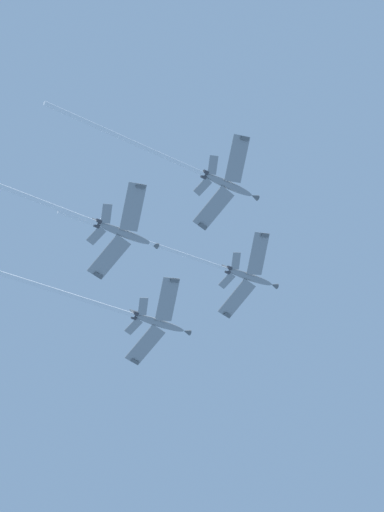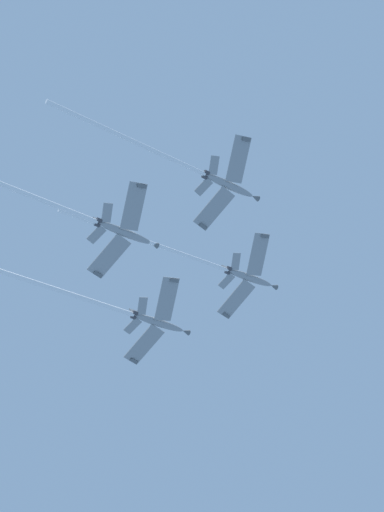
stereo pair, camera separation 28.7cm
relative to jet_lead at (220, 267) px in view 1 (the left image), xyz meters
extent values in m
ellipsoid|color=gray|center=(-3.06, -6.33, 3.51)|extent=(6.37, 10.91, 6.57)
cone|color=#595E60|center=(-5.66, -11.73, 6.50)|extent=(1.94, 2.29, 1.79)
ellipsoid|color=black|center=(-3.76, -7.78, 4.99)|extent=(2.16, 3.05, 2.05)
cube|color=gray|center=(2.01, -8.03, 3.07)|extent=(9.49, 5.07, 1.79)
cube|color=#595E60|center=(5.84, -9.52, 3.04)|extent=(1.02, 1.77, 0.91)
cube|color=gray|center=(-7.54, -3.43, 3.07)|extent=(9.04, 8.30, 1.79)
cube|color=#595E60|center=(-11.09, -1.35, 3.04)|extent=(1.60, 1.73, 0.91)
cube|color=gray|center=(0.94, -3.29, 1.28)|extent=(3.79, 2.15, 0.95)
cube|color=gray|center=(-3.16, -1.31, 1.28)|extent=(3.76, 3.70, 0.95)
cube|color=#595E60|center=(-0.92, -1.90, 2.62)|extent=(1.64, 3.14, 3.58)
cylinder|color=#38383D|center=(-0.41, -1.89, 0.83)|extent=(1.26, 1.48, 1.16)
cylinder|color=#38383D|center=(-1.22, -1.50, 0.83)|extent=(1.26, 1.48, 1.16)
cylinder|color=white|center=(6.71, 13.90, -7.80)|extent=(15.72, 31.51, 17.77)
ellipsoid|color=gray|center=(16.45, -0.27, -3.88)|extent=(6.19, 11.12, 6.21)
cone|color=#595E60|center=(13.94, -5.83, -1.10)|extent=(1.90, 2.27, 1.76)
ellipsoid|color=black|center=(15.77, -1.79, -2.46)|extent=(2.11, 3.07, 1.98)
cube|color=gray|center=(21.57, -1.83, -4.30)|extent=(9.46, 4.92, 1.68)
cube|color=#595E60|center=(25.44, -3.23, -4.32)|extent=(0.99, 1.79, 0.86)
cube|color=gray|center=(11.91, 2.54, -4.30)|extent=(9.14, 8.22, 1.68)
cube|color=#595E60|center=(8.31, 4.52, -4.32)|extent=(1.60, 1.76, 0.86)
cube|color=gray|center=(20.41, 2.93, -5.95)|extent=(3.77, 2.09, 0.89)
cube|color=gray|center=(16.25, 4.81, -5.95)|extent=(3.81, 3.68, 0.89)
cube|color=#595E60|center=(18.49, 4.24, -4.60)|extent=(1.54, 3.12, 3.54)
cylinder|color=#38383D|center=(19.02, 4.31, -6.38)|extent=(1.24, 1.46, 1.14)
cylinder|color=#38383D|center=(18.20, 4.68, -6.38)|extent=(1.24, 1.46, 1.14)
cylinder|color=white|center=(26.49, 21.90, -15.08)|extent=(16.55, 35.18, 18.05)
ellipsoid|color=gray|center=(-11.95, 12.31, -4.07)|extent=(6.18, 10.98, 6.57)
cone|color=#595E60|center=(-14.45, 6.86, -1.08)|extent=(1.91, 2.29, 1.79)
ellipsoid|color=black|center=(-12.63, 10.84, -2.60)|extent=(2.12, 3.06, 2.05)
cube|color=gray|center=(-6.86, 10.71, -4.52)|extent=(9.46, 4.91, 1.79)
cube|color=#595E60|center=(-2.99, 9.30, -4.55)|extent=(0.99, 1.76, 0.91)
cube|color=gray|center=(-16.49, 15.13, -4.52)|extent=(9.10, 8.20, 1.79)
cube|color=#595E60|center=(-20.08, 17.13, -4.55)|extent=(1.59, 1.74, 0.91)
cube|color=gray|center=(-8.02, 15.43, -6.30)|extent=(3.77, 2.09, 0.95)
cube|color=gray|center=(-12.16, 17.33, -6.30)|extent=(3.79, 3.68, 0.95)
cube|color=#595E60|center=(-9.90, 16.78, -4.96)|extent=(1.58, 3.16, 3.58)
cylinder|color=#38383D|center=(-9.40, 16.80, -6.75)|extent=(1.25, 1.47, 1.16)
cylinder|color=#38383D|center=(-10.22, 17.18, -6.75)|extent=(1.25, 1.47, 1.16)
cylinder|color=white|center=(-3.57, 30.61, -14.22)|extent=(13.25, 27.60, 15.51)
ellipsoid|color=gray|center=(8.71, 18.44, -10.39)|extent=(6.03, 11.03, 6.57)
cone|color=#595E60|center=(6.30, 12.94, -7.40)|extent=(1.89, 2.28, 1.79)
ellipsoid|color=black|center=(8.06, 16.96, -8.92)|extent=(2.08, 3.06, 2.05)
cube|color=gray|center=(13.83, 16.92, -10.83)|extent=(9.43, 4.78, 1.78)
cube|color=#595E60|center=(17.72, 15.57, -10.86)|extent=(0.97, 1.76, 0.91)
cube|color=gray|center=(4.13, 21.18, -10.83)|extent=(9.15, 8.12, 1.78)
cube|color=#595E60|center=(0.50, 23.12, -10.86)|extent=(1.57, 1.75, 0.91)
cube|color=gray|center=(12.60, 21.62, -12.62)|extent=(3.75, 2.03, 0.95)
cube|color=gray|center=(8.42, 23.45, -12.62)|extent=(3.81, 3.65, 0.95)
cube|color=#595E60|center=(10.69, 22.94, -11.27)|extent=(1.53, 3.18, 3.58)
cylinder|color=#38383D|center=(11.19, 22.97, -13.06)|extent=(1.24, 1.47, 1.16)
cylinder|color=#38383D|center=(10.37, 23.33, -13.06)|extent=(1.24, 1.47, 1.16)
cylinder|color=white|center=(16.97, 37.25, -20.73)|extent=(13.21, 28.59, 15.95)
camera|label=1|loc=(-13.50, 25.12, -139.05)|focal=48.65mm
camera|label=2|loc=(-13.28, 25.31, -139.05)|focal=48.65mm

